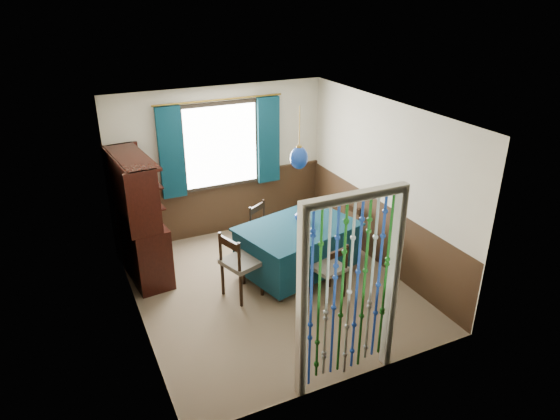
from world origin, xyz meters
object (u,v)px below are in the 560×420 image
bowl_shelf (143,201)px  chair_far (265,229)px  chair_left (240,263)px  pendant_lamp (299,158)px  dining_table (297,246)px  vase_table (301,215)px  chair_right (345,229)px  chair_near (330,269)px  vase_sideboard (137,204)px  sideboard (140,235)px

bowl_shelf → chair_far: bearing=-0.1°
chair_left → pendant_lamp: (0.97, 0.19, 1.29)m
dining_table → chair_left: bearing=177.0°
vase_table → chair_right: bearing=6.5°
chair_near → vase_sideboard: size_ratio=4.79×
pendant_lamp → vase_sideboard: (-1.99, 1.29, -0.81)m
bowl_shelf → vase_sideboard: 0.65m
dining_table → chair_left: chair_left is taller
sideboard → bowl_shelf: size_ratio=8.04×
bowl_shelf → vase_sideboard: size_ratio=1.33×
chair_left → vase_table: (1.09, 0.32, 0.36)m
chair_near → vase_sideboard: 2.98m
chair_far → sideboard: (-1.84, 0.31, 0.16)m
vase_sideboard → dining_table: bearing=-32.8°
pendant_lamp → chair_far: bearing=107.4°
sideboard → bowl_shelf: (0.06, -0.31, 0.64)m
chair_far → sideboard: sideboard is taller
chair_far → pendant_lamp: bearing=76.4°
chair_near → vase_sideboard: bearing=126.0°
chair_left → chair_right: size_ratio=1.19×
dining_table → chair_right: (0.96, 0.23, -0.02)m
dining_table → chair_left: size_ratio=1.93×
bowl_shelf → dining_table: bearing=-19.2°
chair_left → sideboard: 1.62m
sideboard → vase_sideboard: (0.06, 0.28, 0.37)m
chair_right → bowl_shelf: bowl_shelf is taller
chair_far → chair_left: size_ratio=0.90×
chair_right → vase_table: 0.96m
pendant_lamp → vase_table: pendant_lamp is taller
chair_right → bowl_shelf: (-2.96, 0.47, 0.83)m
chair_right → sideboard: size_ratio=0.45×
vase_sideboard → chair_left: bearing=-55.3°
chair_left → bowl_shelf: 1.55m
chair_far → vase_sideboard: bearing=-49.5°
pendant_lamp → vase_table: bearing=48.2°
pendant_lamp → vase_table: (0.12, 0.13, -0.93)m
dining_table → vase_table: (0.12, 0.13, 0.42)m
dining_table → chair_right: bearing=-1.0°
pendant_lamp → sideboard: bearing=154.0°
chair_near → chair_left: 1.22m
vase_table → bowl_shelf: size_ratio=0.81×
dining_table → sideboard: bearing=139.7°
chair_left → vase_sideboard: 1.86m
dining_table → chair_left: 0.99m
chair_near → pendant_lamp: 1.56m
chair_right → pendant_lamp: pendant_lamp is taller
chair_right → sideboard: 3.12m
chair_left → chair_right: 1.98m
sideboard → pendant_lamp: (2.06, -1.00, 1.18)m
dining_table → chair_far: 0.72m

